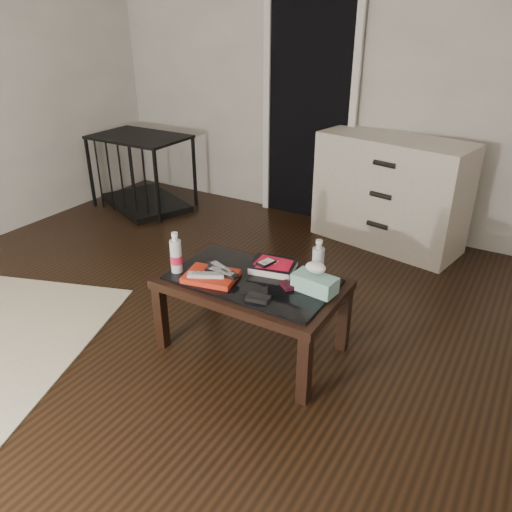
{
  "coord_description": "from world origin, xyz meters",
  "views": [
    {
      "loc": [
        1.53,
        -1.69,
        1.79
      ],
      "look_at": [
        0.24,
        0.47,
        0.55
      ],
      "focal_mm": 35.0,
      "sensor_mm": 36.0,
      "label": 1
    }
  ],
  "objects_px": {
    "coffee_table": "(252,289)",
    "textbook": "(273,266)",
    "water_bottle_left": "(176,252)",
    "water_bottle_right": "(318,260)",
    "dresser": "(390,192)",
    "tissue_box": "(315,283)",
    "pet_crate": "(144,184)"
  },
  "relations": [
    {
      "from": "dresser",
      "to": "textbook",
      "type": "distance_m",
      "value": 1.72
    },
    {
      "from": "dresser",
      "to": "tissue_box",
      "type": "height_order",
      "value": "dresser"
    },
    {
      "from": "coffee_table",
      "to": "water_bottle_right",
      "type": "distance_m",
      "value": 0.4
    },
    {
      "from": "dresser",
      "to": "water_bottle_right",
      "type": "relative_size",
      "value": 5.35
    },
    {
      "from": "pet_crate",
      "to": "water_bottle_left",
      "type": "height_order",
      "value": "pet_crate"
    },
    {
      "from": "water_bottle_left",
      "to": "tissue_box",
      "type": "relative_size",
      "value": 1.03
    },
    {
      "from": "coffee_table",
      "to": "dresser",
      "type": "bearing_deg",
      "value": 83.83
    },
    {
      "from": "dresser",
      "to": "textbook",
      "type": "xyz_separation_m",
      "value": [
        -0.15,
        -1.71,
        0.03
      ]
    },
    {
      "from": "water_bottle_left",
      "to": "tissue_box",
      "type": "height_order",
      "value": "water_bottle_left"
    },
    {
      "from": "dresser",
      "to": "coffee_table",
      "type": "bearing_deg",
      "value": -85.27
    },
    {
      "from": "coffee_table",
      "to": "pet_crate",
      "type": "height_order",
      "value": "pet_crate"
    },
    {
      "from": "coffee_table",
      "to": "textbook",
      "type": "relative_size",
      "value": 4.0
    },
    {
      "from": "coffee_table",
      "to": "water_bottle_right",
      "type": "xyz_separation_m",
      "value": [
        0.31,
        0.18,
        0.18
      ]
    },
    {
      "from": "water_bottle_right",
      "to": "textbook",
      "type": "bearing_deg",
      "value": -174.0
    },
    {
      "from": "dresser",
      "to": "water_bottle_right",
      "type": "height_order",
      "value": "dresser"
    },
    {
      "from": "pet_crate",
      "to": "textbook",
      "type": "bearing_deg",
      "value": -7.98
    },
    {
      "from": "coffee_table",
      "to": "water_bottle_right",
      "type": "height_order",
      "value": "water_bottle_right"
    },
    {
      "from": "water_bottle_left",
      "to": "textbook",
      "type": "bearing_deg",
      "value": 32.25
    },
    {
      "from": "tissue_box",
      "to": "coffee_table",
      "type": "bearing_deg",
      "value": -164.54
    },
    {
      "from": "textbook",
      "to": "coffee_table",
      "type": "bearing_deg",
      "value": -120.77
    },
    {
      "from": "coffee_table",
      "to": "textbook",
      "type": "height_order",
      "value": "textbook"
    },
    {
      "from": "coffee_table",
      "to": "pet_crate",
      "type": "xyz_separation_m",
      "value": [
        -2.17,
        1.48,
        -0.17
      ]
    },
    {
      "from": "textbook",
      "to": "dresser",
      "type": "bearing_deg",
      "value": 72.92
    },
    {
      "from": "water_bottle_right",
      "to": "dresser",
      "type": "bearing_deg",
      "value": 93.78
    },
    {
      "from": "coffee_table",
      "to": "tissue_box",
      "type": "height_order",
      "value": "tissue_box"
    },
    {
      "from": "water_bottle_left",
      "to": "tissue_box",
      "type": "bearing_deg",
      "value": 14.5
    },
    {
      "from": "textbook",
      "to": "tissue_box",
      "type": "xyz_separation_m",
      "value": [
        0.3,
        -0.09,
        0.02
      ]
    },
    {
      "from": "textbook",
      "to": "water_bottle_left",
      "type": "bearing_deg",
      "value": -159.8
    },
    {
      "from": "textbook",
      "to": "water_bottle_right",
      "type": "distance_m",
      "value": 0.28
    },
    {
      "from": "water_bottle_left",
      "to": "water_bottle_right",
      "type": "height_order",
      "value": "same"
    },
    {
      "from": "water_bottle_left",
      "to": "tissue_box",
      "type": "xyz_separation_m",
      "value": [
        0.76,
        0.2,
        -0.07
      ]
    },
    {
      "from": "dresser",
      "to": "textbook",
      "type": "bearing_deg",
      "value": -84.14
    }
  ]
}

